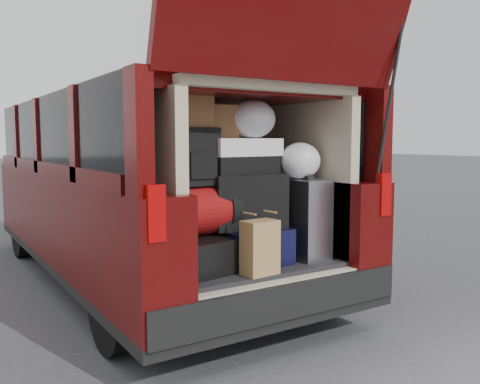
# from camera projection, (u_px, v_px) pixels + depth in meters

# --- Properties ---
(ground) EXTENTS (80.00, 80.00, 0.00)m
(ground) POSITION_uv_depth(u_px,v_px,m) (255.00, 345.00, 3.48)
(ground) COLOR #353537
(ground) RESTS_ON ground
(minivan) EXTENTS (1.90, 5.35, 2.77)m
(minivan) POSITION_uv_depth(u_px,v_px,m) (148.00, 190.00, 4.94)
(minivan) COLOR black
(minivan) RESTS_ON ground
(load_floor) EXTENTS (1.24, 1.05, 0.55)m
(load_floor) POSITION_uv_depth(u_px,v_px,m) (234.00, 296.00, 3.68)
(load_floor) COLOR black
(load_floor) RESTS_ON ground
(black_hardshell) EXTENTS (0.49, 0.61, 0.22)m
(black_hardshell) POSITION_uv_depth(u_px,v_px,m) (193.00, 253.00, 3.32)
(black_hardshell) COLOR black
(black_hardshell) RESTS_ON load_floor
(navy_hardshell) EXTENTS (0.48, 0.58, 0.25)m
(navy_hardshell) POSITION_uv_depth(u_px,v_px,m) (246.00, 243.00, 3.58)
(navy_hardshell) COLOR black
(navy_hardshell) RESTS_ON load_floor
(silver_roller) EXTENTS (0.25, 0.39, 0.57)m
(silver_roller) POSITION_uv_depth(u_px,v_px,m) (303.00, 219.00, 3.66)
(silver_roller) COLOR white
(silver_roller) RESTS_ON load_floor
(kraft_bag) EXTENTS (0.23, 0.16, 0.35)m
(kraft_bag) POSITION_uv_depth(u_px,v_px,m) (260.00, 248.00, 3.20)
(kraft_bag) COLOR #A87C4C
(kraft_bag) RESTS_ON load_floor
(red_duffel) EXTENTS (0.52, 0.35, 0.33)m
(red_duffel) POSITION_uv_depth(u_px,v_px,m) (197.00, 210.00, 3.33)
(red_duffel) COLOR maroon
(red_duffel) RESTS_ON black_hardshell
(black_soft_case) EXTENTS (0.56, 0.39, 0.37)m
(black_soft_case) POSITION_uv_depth(u_px,v_px,m) (246.00, 201.00, 3.51)
(black_soft_case) COLOR black
(black_soft_case) RESTS_ON navy_hardshell
(backpack) EXTENTS (0.27, 0.17, 0.37)m
(backpack) POSITION_uv_depth(u_px,v_px,m) (198.00, 157.00, 3.29)
(backpack) COLOR black
(backpack) RESTS_ON red_duffel
(twotone_duffel) EXTENTS (0.57, 0.33, 0.24)m
(twotone_duffel) POSITION_uv_depth(u_px,v_px,m) (241.00, 156.00, 3.53)
(twotone_duffel) COLOR white
(twotone_duffel) RESTS_ON black_soft_case
(grocery_sack_lower) EXTENTS (0.23, 0.19, 0.20)m
(grocery_sack_lower) POSITION_uv_depth(u_px,v_px,m) (193.00, 112.00, 3.28)
(grocery_sack_lower) COLOR brown
(grocery_sack_lower) RESTS_ON backpack
(grocery_sack_upper) EXTENTS (0.25, 0.22, 0.22)m
(grocery_sack_upper) POSITION_uv_depth(u_px,v_px,m) (219.00, 122.00, 3.45)
(grocery_sack_upper) COLOR brown
(grocery_sack_upper) RESTS_ON twotone_duffel
(plastic_bag_center) EXTENTS (0.36, 0.34, 0.27)m
(plastic_bag_center) POSITION_uv_depth(u_px,v_px,m) (252.00, 119.00, 3.50)
(plastic_bag_center) COLOR white
(plastic_bag_center) RESTS_ON twotone_duffel
(plastic_bag_right) EXTENTS (0.31, 0.29, 0.26)m
(plastic_bag_right) POSITION_uv_depth(u_px,v_px,m) (300.00, 161.00, 3.64)
(plastic_bag_right) COLOR white
(plastic_bag_right) RESTS_ON silver_roller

